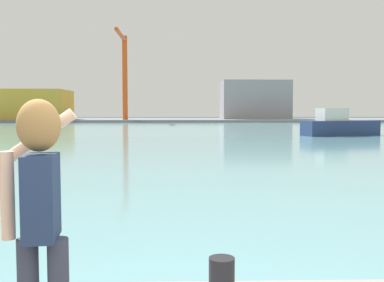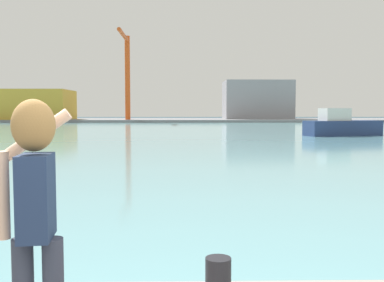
{
  "view_description": "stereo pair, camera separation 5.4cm",
  "coord_description": "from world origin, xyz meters",
  "views": [
    {
      "loc": [
        0.12,
        -2.24,
        2.28
      ],
      "look_at": [
        0.33,
        6.36,
        1.7
      ],
      "focal_mm": 41.68,
      "sensor_mm": 36.0,
      "label": 1
    },
    {
      "loc": [
        0.17,
        -2.25,
        2.28
      ],
      "look_at": [
        0.33,
        6.36,
        1.7
      ],
      "focal_mm": 41.68,
      "sensor_mm": 36.0,
      "label": 2
    }
  ],
  "objects": [
    {
      "name": "warehouse_right",
      "position": [
        15.96,
        93.88,
        4.56
      ],
      "size": [
        14.15,
        10.5,
        8.08
      ],
      "primitive_type": "cube",
      "color": "gray",
      "rests_on": "far_shore_dock"
    },
    {
      "name": "warehouse_left",
      "position": [
        -31.05,
        88.52,
        3.47
      ],
      "size": [
        16.49,
        11.15,
        5.91
      ],
      "primitive_type": "cube",
      "color": "gold",
      "rests_on": "far_shore_dock"
    },
    {
      "name": "ground_plane",
      "position": [
        0.0,
        50.0,
        0.0
      ],
      "size": [
        220.0,
        220.0,
        0.0
      ],
      "primitive_type": "plane",
      "color": "#334751"
    },
    {
      "name": "harbor_water",
      "position": [
        0.0,
        52.0,
        0.01
      ],
      "size": [
        140.0,
        100.0,
        0.02
      ],
      "primitive_type": "cube",
      "color": "#6BA8B2",
      "rests_on": "ground_plane"
    },
    {
      "name": "boat_moored",
      "position": [
        14.46,
        37.83,
        0.92
      ],
      "size": [
        7.41,
        3.88,
        2.47
      ],
      "rotation": [
        0.0,
        0.0,
        0.28
      ],
      "color": "navy",
      "rests_on": "harbor_water"
    },
    {
      "name": "person_photographer",
      "position": [
        -0.81,
        0.67,
        1.68
      ],
      "size": [
        0.53,
        0.55,
        1.74
      ],
      "rotation": [
        0.0,
        0.0,
        1.69
      ],
      "color": "#2D3342",
      "rests_on": "quay_promenade"
    },
    {
      "name": "port_crane",
      "position": [
        -10.71,
        83.24,
        10.47
      ],
      "size": [
        1.0,
        12.18,
        16.11
      ],
      "color": "#D84C19",
      "rests_on": "far_shore_dock"
    },
    {
      "name": "harbor_bollard",
      "position": [
        0.47,
        1.56,
        0.81
      ],
      "size": [
        0.23,
        0.23,
        0.38
      ],
      "primitive_type": "cylinder",
      "color": "black",
      "rests_on": "quay_promenade"
    },
    {
      "name": "far_shore_dock",
      "position": [
        0.0,
        92.0,
        0.26
      ],
      "size": [
        140.0,
        20.0,
        0.52
      ],
      "primitive_type": "cube",
      "color": "gray",
      "rests_on": "ground_plane"
    }
  ]
}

